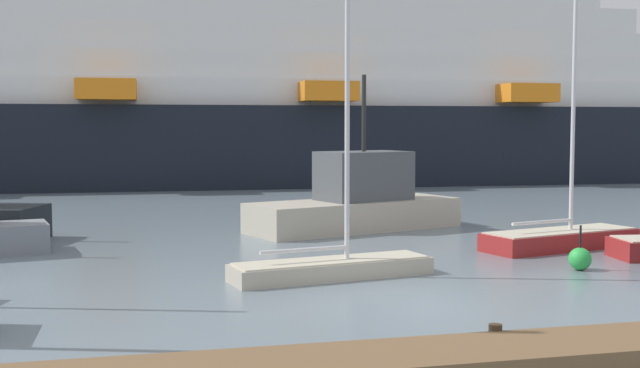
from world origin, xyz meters
TOP-DOWN VIEW (x-y plane):
  - ground_plane at (0.00, 0.00)m, footprint 600.00×600.00m
  - dock_pier at (0.00, -5.07)m, footprint 24.23×1.86m
  - sailboat_0 at (7.60, 6.64)m, footprint 5.81×3.00m
  - sailboat_3 at (-0.97, 3.51)m, footprint 5.66×2.35m
  - fishing_boat_2 at (2.45, 12.85)m, footprint 8.92×5.35m
  - channel_buoy_2 at (6.05, 2.97)m, footprint 0.64×0.64m
  - cruise_ship at (-7.28, 39.74)m, footprint 97.10×17.69m

SIDE VIEW (x-z plane):
  - ground_plane at x=0.00m, z-range 0.00..0.00m
  - dock_pier at x=0.00m, z-range -0.05..0.52m
  - channel_buoy_2 at x=6.05m, z-range -0.31..0.96m
  - sailboat_0 at x=7.60m, z-range -4.09..4.94m
  - sailboat_3 at x=-0.97m, z-range -4.21..5.08m
  - fishing_boat_2 at x=2.45m, z-range -1.91..4.09m
  - cruise_ship at x=-7.28m, z-range -3.36..15.50m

